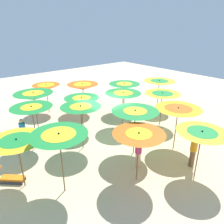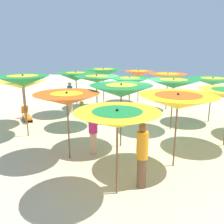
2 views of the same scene
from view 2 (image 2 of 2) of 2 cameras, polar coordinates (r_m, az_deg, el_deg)
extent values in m
cube|color=beige|center=(11.05, 4.57, -3.85)|extent=(39.69, 39.69, 0.04)
cylinder|color=brown|center=(16.40, 6.31, 5.77)|extent=(0.05, 0.05, 1.91)
cone|color=orange|center=(16.28, 6.40, 9.08)|extent=(1.94, 1.94, 0.39)
cone|color=yellow|center=(16.27, 6.41, 9.37)|extent=(1.19, 1.19, 0.24)
sphere|color=black|center=(16.26, 6.42, 9.88)|extent=(0.07, 0.07, 0.07)
cylinder|color=brown|center=(14.72, -2.00, 5.29)|extent=(0.05, 0.05, 2.15)
cone|color=#1E8C38|center=(14.58, -2.04, 9.47)|extent=(2.25, 2.25, 0.41)
cone|color=yellow|center=(14.57, -2.05, 9.86)|extent=(1.21, 1.21, 0.22)
sphere|color=black|center=(14.56, -2.05, 10.40)|extent=(0.07, 0.07, 0.07)
cylinder|color=brown|center=(13.24, -8.48, 3.90)|extent=(0.05, 0.05, 2.08)
cone|color=#1E8C38|center=(13.08, -8.65, 8.36)|extent=(2.05, 2.05, 0.44)
cone|color=yellow|center=(13.07, -8.67, 8.87)|extent=(1.04, 1.04, 0.22)
sphere|color=black|center=(13.06, -8.69, 9.46)|extent=(0.07, 0.07, 0.07)
cylinder|color=brown|center=(11.97, -20.33, 1.59)|extent=(0.05, 0.05, 1.92)
cone|color=yellow|center=(11.80, -20.75, 6.14)|extent=(2.04, 2.04, 0.37)
cone|color=#1E8C38|center=(11.79, -20.79, 6.52)|extent=(1.24, 1.24, 0.23)
sphere|color=black|center=(11.77, -20.85, 7.18)|extent=(0.07, 0.07, 0.07)
cylinder|color=brown|center=(14.55, 13.00, 4.36)|extent=(0.05, 0.05, 1.92)
cone|color=orange|center=(14.42, 13.23, 8.12)|extent=(2.22, 2.22, 0.42)
cone|color=yellow|center=(14.41, 13.25, 8.49)|extent=(1.29, 1.29, 0.24)
sphere|color=black|center=(14.39, 13.28, 9.07)|extent=(0.07, 0.07, 0.07)
cylinder|color=brown|center=(12.35, 4.14, 2.91)|extent=(0.05, 0.05, 1.94)
cone|color=#1E8C38|center=(12.19, 4.22, 7.37)|extent=(2.03, 2.03, 0.35)
cone|color=yellow|center=(12.18, 4.23, 7.80)|extent=(1.06, 1.06, 0.18)
sphere|color=black|center=(12.17, 4.24, 8.34)|extent=(0.07, 0.07, 0.07)
cylinder|color=brown|center=(11.05, -3.61, 2.19)|extent=(0.05, 0.05, 2.20)
cone|color=#1E8C38|center=(10.86, -3.70, 7.85)|extent=(2.01, 2.01, 0.30)
cone|color=yellow|center=(10.85, -3.71, 8.26)|extent=(1.06, 1.06, 0.16)
sphere|color=black|center=(10.84, -3.72, 8.80)|extent=(0.07, 0.07, 0.07)
cylinder|color=brown|center=(10.27, -19.96, 0.61)|extent=(0.05, 0.05, 2.29)
cone|color=#1E8C38|center=(10.07, -20.54, 6.95)|extent=(2.06, 2.06, 0.42)
cone|color=yellow|center=(10.06, -20.58, 7.47)|extent=(1.20, 1.20, 0.25)
sphere|color=black|center=(10.04, -20.66, 8.30)|extent=(0.07, 0.07, 0.07)
cylinder|color=brown|center=(12.64, 22.53, 2.24)|extent=(0.05, 0.05, 2.01)
cone|color=#1E8C38|center=(12.48, 22.98, 6.74)|extent=(2.22, 2.22, 0.33)
cone|color=yellow|center=(12.47, 23.02, 7.13)|extent=(1.14, 1.14, 0.17)
sphere|color=black|center=(12.46, 23.07, 7.62)|extent=(0.07, 0.07, 0.07)
cylinder|color=brown|center=(10.91, 14.19, 1.21)|extent=(0.05, 0.05, 2.05)
cone|color=#1E8C38|center=(10.73, 14.54, 6.54)|extent=(2.18, 2.18, 0.38)
cone|color=yellow|center=(10.71, 14.57, 7.02)|extent=(1.20, 1.20, 0.21)
sphere|color=black|center=(10.70, 14.61, 7.69)|extent=(0.07, 0.07, 0.07)
cylinder|color=brown|center=(8.67, 2.15, -1.75)|extent=(0.05, 0.05, 2.08)
cone|color=#1E8C38|center=(8.43, 2.22, 5.03)|extent=(2.23, 2.23, 0.44)
cone|color=yellow|center=(8.41, 2.23, 5.80)|extent=(1.12, 1.12, 0.22)
sphere|color=black|center=(8.39, 2.24, 6.70)|extent=(0.07, 0.07, 0.07)
cylinder|color=brown|center=(7.83, -10.41, -4.16)|extent=(0.05, 0.05, 2.00)
cone|color=orange|center=(7.56, -10.76, 3.02)|extent=(2.06, 2.06, 0.37)
cone|color=yellow|center=(7.55, -10.79, 3.75)|extent=(1.02, 1.02, 0.18)
sphere|color=black|center=(7.52, -10.83, 4.62)|extent=(0.07, 0.07, 0.07)
cylinder|color=brown|center=(7.43, 14.96, -5.34)|extent=(0.05, 0.05, 2.03)
cone|color=yellow|center=(7.15, 15.49, 2.32)|extent=(2.26, 2.26, 0.41)
cone|color=orange|center=(7.13, 15.54, 3.02)|extent=(1.36, 1.36, 0.25)
sphere|color=black|center=(7.10, 15.63, 4.19)|extent=(0.07, 0.07, 0.07)
cylinder|color=brown|center=(5.85, 1.20, -10.96)|extent=(0.05, 0.05, 1.94)
cone|color=yellow|center=(5.49, 1.26, -1.83)|extent=(2.03, 2.03, 0.40)
cone|color=#1E8C38|center=(5.47, 1.26, -0.93)|extent=(1.17, 1.17, 0.23)
sphere|color=black|center=(5.43, 1.27, 0.49)|extent=(0.07, 0.07, 0.07)
cube|color=#333338|center=(12.79, -18.92, -1.60)|extent=(0.71, 0.67, 0.14)
cube|color=#333338|center=(12.74, -20.37, -1.79)|extent=(0.71, 0.67, 0.14)
cube|color=orange|center=(12.73, -19.69, -1.18)|extent=(0.91, 0.88, 0.10)
cube|color=orange|center=(13.25, -20.22, 0.57)|extent=(0.45, 0.45, 0.46)
cube|color=#333338|center=(13.00, -6.78, -0.62)|extent=(0.80, 0.40, 0.14)
cube|color=#333338|center=(13.19, -5.83, -0.38)|extent=(0.80, 0.40, 0.14)
cube|color=yellow|center=(13.06, -6.32, 0.01)|extent=(0.90, 0.62, 0.10)
cube|color=yellow|center=(12.56, -4.51, 0.55)|extent=(0.48, 0.43, 0.40)
cube|color=silver|center=(12.71, 0.27, -0.88)|extent=(0.96, 0.30, 0.14)
cube|color=silver|center=(12.44, 0.22, -1.23)|extent=(0.96, 0.30, 0.14)
cube|color=yellow|center=(12.54, 0.24, -0.53)|extent=(1.03, 0.54, 0.10)
cube|color=yellow|center=(12.51, -2.66, 0.74)|extent=(0.38, 0.36, 0.49)
cylinder|color=#D8A87F|center=(8.24, -4.50, -7.49)|extent=(0.24, 0.24, 0.78)
cylinder|color=#D82672|center=(7.99, -4.60, -2.64)|extent=(0.30, 0.30, 0.68)
sphere|color=#D8A87F|center=(7.87, -4.67, 0.46)|extent=(0.21, 0.21, 0.21)
cylinder|color=brown|center=(6.41, 7.09, -14.24)|extent=(0.24, 0.24, 0.82)
cylinder|color=orange|center=(6.08, 7.32, -7.91)|extent=(0.30, 0.30, 0.72)
sphere|color=brown|center=(5.91, 7.47, -3.72)|extent=(0.22, 0.22, 0.22)
cylinder|color=#D8A87F|center=(13.81, -9.93, 1.59)|extent=(0.24, 0.24, 0.80)
cylinder|color=#1972BF|center=(13.66, -10.07, 4.66)|extent=(0.30, 0.30, 0.70)
sphere|color=#D8A87F|center=(13.59, -10.16, 6.57)|extent=(0.22, 0.22, 0.22)
sphere|color=yellow|center=(15.53, -7.34, 2.15)|extent=(0.27, 0.27, 0.27)
camera|label=1|loc=(9.40, -65.91, 21.89)|focal=33.65mm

